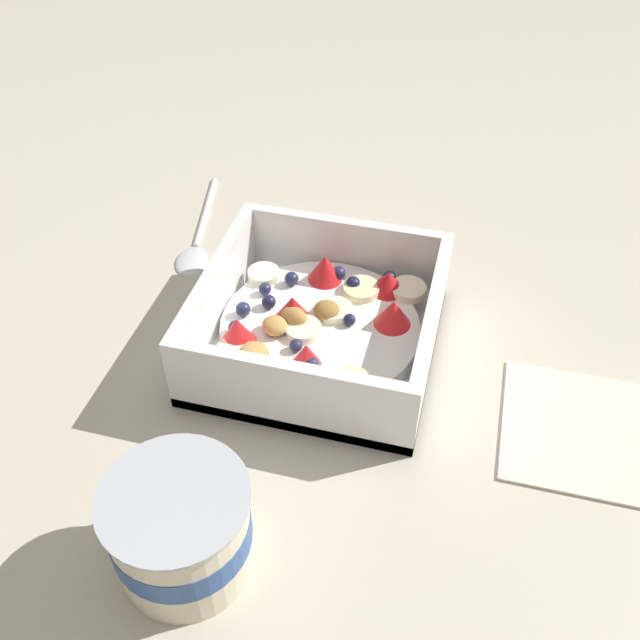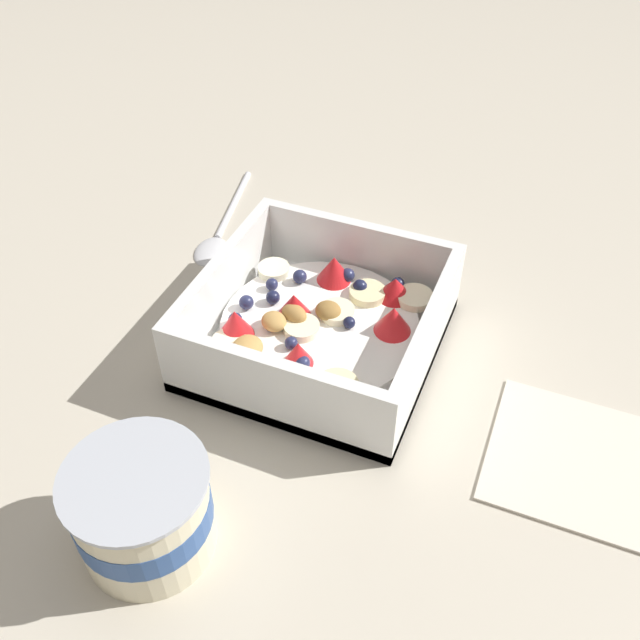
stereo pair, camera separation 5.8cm
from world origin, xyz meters
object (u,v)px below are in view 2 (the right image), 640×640
spoon (218,233)px  folded_napkin (573,458)px  fruit_bowl (320,326)px  yogurt_cup (143,510)px

spoon → folded_napkin: size_ratio=1.44×
folded_napkin → fruit_bowl: bearing=-10.5°
fruit_bowl → yogurt_cup: (0.03, 0.21, 0.01)m
fruit_bowl → spoon: fruit_bowl is taller
spoon → folded_napkin: 0.40m
spoon → folded_napkin: spoon is taller
fruit_bowl → folded_napkin: (-0.22, 0.04, -0.02)m
spoon → yogurt_cup: (-0.12, 0.32, 0.03)m
fruit_bowl → folded_napkin: fruit_bowl is taller
spoon → yogurt_cup: yogurt_cup is taller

